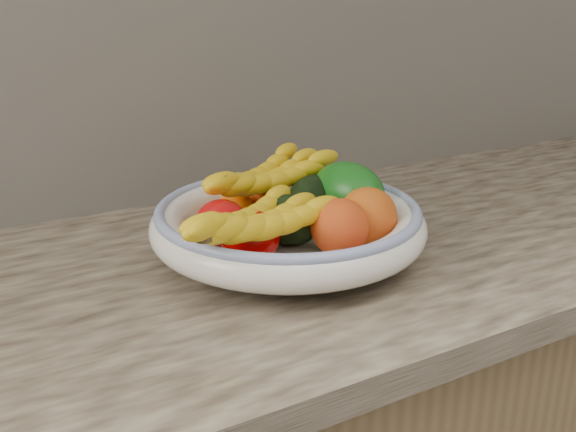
# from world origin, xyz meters

# --- Properties ---
(fruit_bowl) EXTENTS (0.39, 0.39, 0.08)m
(fruit_bowl) POSITION_xyz_m (0.00, 1.66, 0.95)
(fruit_bowl) COLOR white
(fruit_bowl) RESTS_ON kitchen_counter
(clementine_back_left) EXTENTS (0.05, 0.05, 0.05)m
(clementine_back_left) POSITION_xyz_m (-0.04, 1.75, 0.95)
(clementine_back_left) COLOR #FA6805
(clementine_back_left) RESTS_ON fruit_bowl
(clementine_back_right) EXTENTS (0.07, 0.07, 0.05)m
(clementine_back_right) POSITION_xyz_m (0.02, 1.76, 0.95)
(clementine_back_right) COLOR #E85404
(clementine_back_right) RESTS_ON fruit_bowl
(clementine_back_mid) EXTENTS (0.06, 0.06, 0.05)m
(clementine_back_mid) POSITION_xyz_m (0.01, 1.74, 0.95)
(clementine_back_mid) COLOR #EB5004
(clementine_back_mid) RESTS_ON fruit_bowl
(tomato_left) EXTENTS (0.08, 0.08, 0.07)m
(tomato_left) POSITION_xyz_m (-0.10, 1.67, 0.96)
(tomato_left) COLOR #BF0A0B
(tomato_left) RESTS_ON fruit_bowl
(tomato_near_left) EXTENTS (0.09, 0.09, 0.07)m
(tomato_near_left) POSITION_xyz_m (-0.08, 1.61, 0.96)
(tomato_near_left) COLOR #AD0000
(tomato_near_left) RESTS_ON fruit_bowl
(avocado_center) EXTENTS (0.11, 0.12, 0.07)m
(avocado_center) POSITION_xyz_m (-0.01, 1.64, 0.96)
(avocado_center) COLOR black
(avocado_center) RESTS_ON fruit_bowl
(avocado_right) EXTENTS (0.12, 0.12, 0.07)m
(avocado_right) POSITION_xyz_m (0.07, 1.70, 0.96)
(avocado_right) COLOR black
(avocado_right) RESTS_ON fruit_bowl
(green_mango) EXTENTS (0.13, 0.15, 0.11)m
(green_mango) POSITION_xyz_m (0.11, 1.67, 0.98)
(green_mango) COLOR #0F5311
(green_mango) RESTS_ON fruit_bowl
(peach_front) EXTENTS (0.09, 0.09, 0.08)m
(peach_front) POSITION_xyz_m (0.03, 1.57, 0.97)
(peach_front) COLOR orange
(peach_front) RESTS_ON fruit_bowl
(peach_right) EXTENTS (0.08, 0.08, 0.08)m
(peach_right) POSITION_xyz_m (0.08, 1.58, 0.97)
(peach_right) COLOR orange
(peach_right) RESTS_ON fruit_bowl
(banana_bunch_back) EXTENTS (0.29, 0.20, 0.08)m
(banana_bunch_back) POSITION_xyz_m (0.01, 1.74, 0.99)
(banana_bunch_back) COLOR yellow
(banana_bunch_back) RESTS_ON fruit_bowl
(banana_bunch_front) EXTENTS (0.28, 0.20, 0.07)m
(banana_bunch_front) POSITION_xyz_m (-0.09, 1.59, 0.98)
(banana_bunch_front) COLOR yellow
(banana_bunch_front) RESTS_ON fruit_bowl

